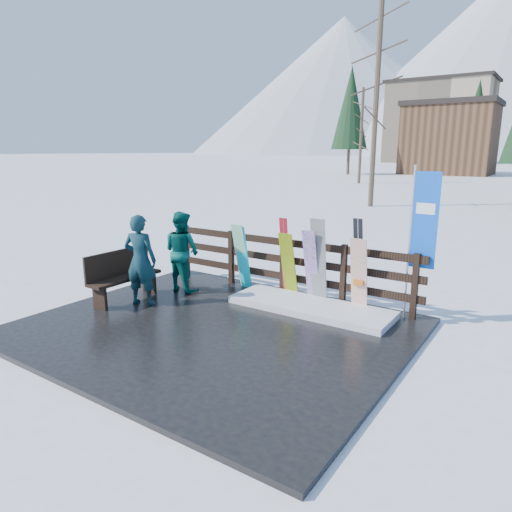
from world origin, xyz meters
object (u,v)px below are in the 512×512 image
Objects in this scene: snowboard_1 at (242,256)px; snowboard_3 at (311,266)px; snowboard_5 at (359,275)px; person_front at (140,260)px; snowboard_4 at (319,262)px; person_back at (182,251)px; snowboard_0 at (243,258)px; snowboard_2 at (289,266)px; bench at (122,274)px; rental_flag at (421,226)px.

snowboard_1 is 0.98× the size of snowboard_3.
snowboard_5 is 3.98m from person_front.
snowboard_4 is at bearing 0.00° from snowboard_1.
snowboard_4 is 2.81m from person_back.
snowboard_0 is at bearing -138.07° from person_back.
bench is at bearing -143.90° from snowboard_2.
snowboard_5 is 1.34m from rental_flag.
person_front reaches higher than snowboard_5.
snowboard_0 is 0.96× the size of snowboard_1.
snowboard_0 reaches higher than snowboard_2.
snowboard_2 is 2.55m from rental_flag.
person_back is (0.52, 1.11, 0.31)m from bench.
snowboard_3 is at bearing 0.00° from snowboard_0.
rental_flag is (2.36, 0.27, 0.95)m from snowboard_2.
snowboard_1 is 1.61m from snowboard_3.
snowboard_5 is 3.58m from person_back.
rental_flag is 1.53× the size of person_front.
snowboard_1 is 2.10m from person_front.
rental_flag is 4.98m from person_front.
rental_flag is at bearing 6.54° from snowboard_2.
snowboard_1 is 1.12m from snowboard_2.
rental_flag reaches higher than snowboard_4.
person_back is (0.02, 1.08, -0.03)m from person_front.
person_front is at bearing -118.34° from snowboard_0.
snowboard_0 reaches higher than bench.
snowboard_1 is at bearing 180.00° from snowboard_4.
snowboard_4 is 1.00× the size of person_back.
rental_flag is at bearing 8.94° from snowboard_4.
bench is 0.88× the size of person_front.
snowboard_4 is (0.15, 0.00, 0.11)m from snowboard_3.
bench is 0.91× the size of snowboard_4.
snowboard_0 is at bearing 0.00° from snowboard_1.
snowboard_2 is 0.82× the size of snowboard_4.
person_front reaches higher than snowboard_3.
snowboard_5 is at bearing -172.29° from person_front.
bench is at bearing -154.86° from snowboard_5.
person_front reaches higher than person_back.
snowboard_5 reaches higher than snowboard_0.
snowboard_0 is 0.04m from snowboard_1.
bench is 3.61m from snowboard_3.
snowboard_2 is (2.58, 1.88, 0.14)m from bench.
snowboard_3 is (3.07, 1.88, 0.19)m from bench.
person_back is (-3.49, -0.77, 0.14)m from snowboard_5.
snowboard_3 is (1.61, 0.00, 0.02)m from snowboard_1.
snowboard_1 is at bearing -180.00° from snowboard_5.
bench is at bearing -156.44° from rental_flag.
snowboard_2 is at bearing -155.91° from person_back.
bench is 1.10× the size of snowboard_0.
rental_flag reaches higher than snowboard_1.
snowboard_1 is at bearing -137.63° from person_front.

